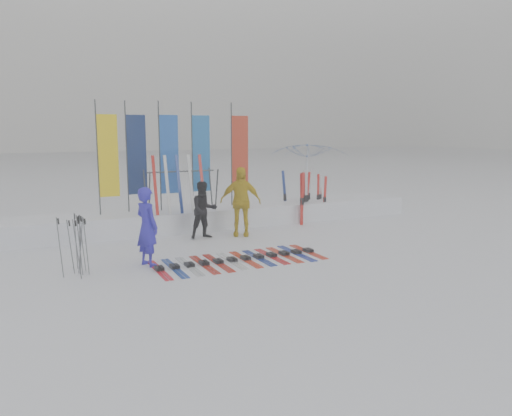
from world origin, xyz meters
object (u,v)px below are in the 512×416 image
person_blue (147,227)px  ski_rack (181,185)px  tent_canopy (308,177)px  ski_row (238,259)px  person_yellow (240,202)px  person_black (204,210)px

person_blue → ski_rack: bearing=-50.2°
tent_canopy → ski_row: 7.28m
tent_canopy → ski_row: size_ratio=0.74×
person_yellow → ski_row: bearing=-88.4°
person_blue → ski_rack: (1.78, 3.22, 0.51)m
person_black → person_blue: bearing=-136.2°
ski_row → person_yellow: bearing=65.1°
ski_row → ski_rack: ski_rack is taller
person_blue → ski_rack: 3.72m
person_black → tent_canopy: tent_canopy is taller
person_yellow → ski_row: person_yellow is taller
person_yellow → ski_rack: (-1.34, 1.22, 0.41)m
person_black → ski_row: (-0.11, -2.62, -0.75)m
tent_canopy → ski_row: (-5.01, -5.13, -1.26)m
ski_rack → person_black: bearing=-75.1°
person_yellow → person_black: bearing=-160.3°
ski_rack → ski_row: bearing=-87.3°
person_yellow → ski_rack: 1.86m
person_blue → ski_rack: ski_rack is taller
tent_canopy → ski_rack: (-5.18, -1.41, 0.09)m
person_yellow → ski_rack: bearing=164.1°
person_black → person_yellow: person_yellow is taller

